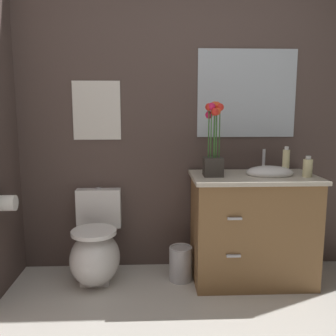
% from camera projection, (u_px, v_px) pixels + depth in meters
% --- Properties ---
extents(wall_back, '(4.10, 0.05, 2.50)m').
position_uv_depth(wall_back, '(205.00, 118.00, 3.02)').
color(wall_back, '#4C3D38').
rests_on(wall_back, ground_plane).
extents(toilet, '(0.38, 0.59, 0.69)m').
position_uv_depth(toilet, '(96.00, 250.00, 2.85)').
color(toilet, white).
rests_on(toilet, ground_plane).
extents(vanity_cabinet, '(0.94, 0.56, 1.01)m').
position_uv_depth(vanity_cabinet, '(252.00, 227.00, 2.84)').
color(vanity_cabinet, brown).
rests_on(vanity_cabinet, ground_plane).
extents(flower_vase, '(0.14, 0.14, 0.55)m').
position_uv_depth(flower_vase, '(213.00, 147.00, 2.71)').
color(flower_vase, '#38332D').
rests_on(flower_vase, vanity_cabinet).
extents(soap_bottle, '(0.05, 0.05, 0.21)m').
position_uv_depth(soap_bottle, '(286.00, 162.00, 2.80)').
color(soap_bottle, beige).
rests_on(soap_bottle, vanity_cabinet).
extents(lotion_bottle, '(0.07, 0.07, 0.16)m').
position_uv_depth(lotion_bottle, '(308.00, 167.00, 2.70)').
color(lotion_bottle, beige).
rests_on(lotion_bottle, vanity_cabinet).
extents(trash_bin, '(0.18, 0.18, 0.27)m').
position_uv_depth(trash_bin, '(181.00, 263.00, 2.87)').
color(trash_bin, '#B7B7BC').
rests_on(trash_bin, ground_plane).
extents(wall_poster, '(0.38, 0.01, 0.47)m').
position_uv_depth(wall_poster, '(97.00, 111.00, 2.94)').
color(wall_poster, silver).
extents(wall_mirror, '(0.80, 0.01, 0.70)m').
position_uv_depth(wall_mirror, '(247.00, 94.00, 2.97)').
color(wall_mirror, '#B2BCC6').
extents(toilet_paper_roll, '(0.11, 0.11, 0.11)m').
position_uv_depth(toilet_paper_roll, '(8.00, 203.00, 2.56)').
color(toilet_paper_roll, white).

